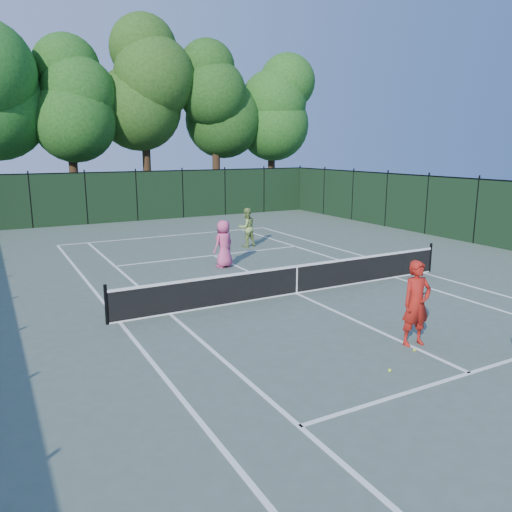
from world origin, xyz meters
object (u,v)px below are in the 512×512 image
player_pink (224,244)px  loose_ball_midcourt (390,370)px  coach (416,303)px  loose_ball_near_cart (414,350)px  player_green (247,227)px

player_pink → loose_ball_midcourt: (-0.90, -9.87, -0.87)m
loose_ball_midcourt → player_pink: bearing=84.8°
coach → loose_ball_midcourt: (-1.52, -0.83, -0.96)m
coach → loose_ball_near_cart: coach is taller
loose_ball_near_cart → loose_ball_midcourt: 1.32m
loose_ball_near_cart → coach: bearing=46.5°
player_pink → loose_ball_near_cart: 9.40m
player_green → loose_ball_near_cart: bearing=71.2°
player_green → loose_ball_near_cart: size_ratio=26.14×
player_pink → player_green: (2.61, 3.15, -0.01)m
player_green → loose_ball_midcourt: bearing=66.5°
player_pink → player_green: player_pink is taller
coach → player_green: coach is taller
coach → player_pink: coach is taller
loose_ball_midcourt → coach: bearing=28.7°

